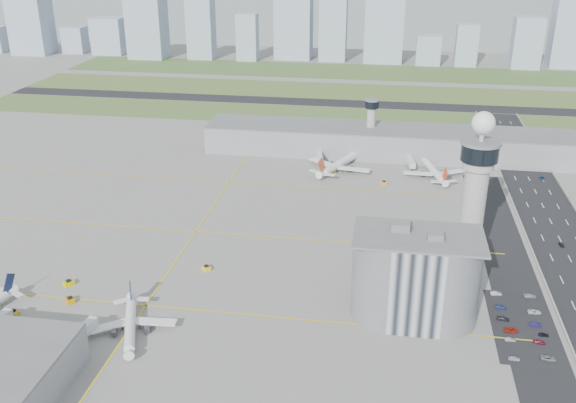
# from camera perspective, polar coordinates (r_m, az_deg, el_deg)

# --- Properties ---
(ground) EXTENTS (1000.00, 1000.00, 0.00)m
(ground) POSITION_cam_1_polar(r_m,az_deg,el_deg) (247.26, -1.31, -6.36)
(ground) COLOR gray
(grass_strip_0) EXTENTS (480.00, 50.00, 0.08)m
(grass_strip_0) POSITION_cam_1_polar(r_m,az_deg,el_deg) (457.06, 1.35, 7.70)
(grass_strip_0) COLOR #526932
(grass_strip_0) RESTS_ON ground
(grass_strip_1) EXTENTS (480.00, 60.00, 0.08)m
(grass_strip_1) POSITION_cam_1_polar(r_m,az_deg,el_deg) (529.15, 2.49, 9.83)
(grass_strip_1) COLOR #546D33
(grass_strip_1) RESTS_ON ground
(grass_strip_2) EXTENTS (480.00, 70.00, 0.08)m
(grass_strip_2) POSITION_cam_1_polar(r_m,az_deg,el_deg) (606.82, 3.42, 11.54)
(grass_strip_2) COLOR #4F6F34
(grass_strip_2) RESTS_ON ground
(runway) EXTENTS (480.00, 22.00, 0.10)m
(runway) POSITION_cam_1_polar(r_m,az_deg,el_deg) (492.51, 1.95, 8.83)
(runway) COLOR black
(runway) RESTS_ON ground
(barrier_left) EXTENTS (0.60, 500.00, 1.20)m
(barrier_left) POSITION_cam_1_polar(r_m,az_deg,el_deg) (251.23, 22.20, -7.59)
(barrier_left) COLOR #9E9E99
(barrier_left) RESTS_ON ground
(landside_road) EXTENTS (18.00, 260.00, 0.08)m
(landside_road) POSITION_cam_1_polar(r_m,az_deg,el_deg) (240.63, 20.08, -8.82)
(landside_road) COLOR black
(landside_road) RESTS_ON ground
(parking_lot) EXTENTS (20.00, 44.00, 0.10)m
(parking_lot) POSITION_cam_1_polar(r_m,az_deg,el_deg) (230.25, 20.07, -10.36)
(parking_lot) COLOR black
(parking_lot) RESTS_ON ground
(taxiway_line_h_0) EXTENTS (260.00, 0.60, 0.01)m
(taxiway_line_h_0) POSITION_cam_1_polar(r_m,az_deg,el_deg) (232.69, -12.54, -9.02)
(taxiway_line_h_0) COLOR yellow
(taxiway_line_h_0) RESTS_ON ground
(taxiway_line_h_1) EXTENTS (260.00, 0.60, 0.01)m
(taxiway_line_h_1) POSITION_cam_1_polar(r_m,az_deg,el_deg) (281.99, -8.22, -2.69)
(taxiway_line_h_1) COLOR yellow
(taxiway_line_h_1) RESTS_ON ground
(taxiway_line_h_2) EXTENTS (260.00, 0.60, 0.01)m
(taxiway_line_h_2) POSITION_cam_1_polar(r_m,az_deg,el_deg) (334.80, -5.26, 1.72)
(taxiway_line_h_2) COLOR yellow
(taxiway_line_h_2) RESTS_ON ground
(taxiway_line_v) EXTENTS (0.60, 260.00, 0.01)m
(taxiway_line_v) POSITION_cam_1_polar(r_m,az_deg,el_deg) (281.99, -8.22, -2.69)
(taxiway_line_v) COLOR yellow
(taxiway_line_v) RESTS_ON ground
(control_tower) EXTENTS (14.00, 14.00, 64.50)m
(control_tower) POSITION_cam_1_polar(r_m,az_deg,el_deg) (238.13, 16.28, 0.82)
(control_tower) COLOR #ADAAA5
(control_tower) RESTS_ON ground
(secondary_tower) EXTENTS (8.60, 8.60, 31.90)m
(secondary_tower) POSITION_cam_1_polar(r_m,az_deg,el_deg) (375.97, 7.39, 7.06)
(secondary_tower) COLOR #ADAAA5
(secondary_tower) RESTS_ON ground
(admin_building) EXTENTS (42.00, 24.00, 33.50)m
(admin_building) POSITION_cam_1_polar(r_m,az_deg,el_deg) (217.65, 11.26, -6.63)
(admin_building) COLOR #B2B2B7
(admin_building) RESTS_ON ground
(terminal_pier) EXTENTS (210.00, 32.00, 15.80)m
(terminal_pier) POSITION_cam_1_polar(r_m,az_deg,el_deg) (377.06, 8.82, 5.30)
(terminal_pier) COLOR gray
(terminal_pier) RESTS_ON ground
(airplane_near_c) EXTENTS (40.89, 44.03, 9.99)m
(airplane_near_c) POSITION_cam_1_polar(r_m,az_deg,el_deg) (217.06, -13.90, -10.17)
(airplane_near_c) COLOR white
(airplane_near_c) RESTS_ON ground
(airplane_far_a) EXTENTS (52.13, 55.40, 12.29)m
(airplane_far_a) POSITION_cam_1_polar(r_m,az_deg,el_deg) (349.90, 4.62, 3.78)
(airplane_far_a) COLOR white
(airplane_far_a) RESTS_ON ground
(airplane_far_b) EXTENTS (42.18, 46.34, 10.95)m
(airplane_far_b) POSITION_cam_1_polar(r_m,az_deg,el_deg) (348.25, 12.86, 3.05)
(airplane_far_b) COLOR white
(airplane_far_b) RESTS_ON ground
(jet_bridge_near_2) EXTENTS (5.39, 14.31, 5.70)m
(jet_bridge_near_2) POSITION_cam_1_polar(r_m,az_deg,el_deg) (213.12, -18.96, -12.21)
(jet_bridge_near_2) COLOR silver
(jet_bridge_near_2) RESTS_ON ground
(jet_bridge_far_0) EXTENTS (5.39, 14.31, 5.70)m
(jet_bridge_far_0) POSITION_cam_1_polar(r_m,az_deg,el_deg) (365.43, 2.75, 4.13)
(jet_bridge_far_0) COLOR silver
(jet_bridge_far_0) RESTS_ON ground
(jet_bridge_far_1) EXTENTS (5.39, 14.31, 5.70)m
(jet_bridge_far_1) POSITION_cam_1_polar(r_m,az_deg,el_deg) (363.66, 10.62, 3.66)
(jet_bridge_far_1) COLOR silver
(jet_bridge_far_1) RESTS_ON ground
(tug_0) EXTENTS (3.59, 2.71, 1.92)m
(tug_0) POSITION_cam_1_polar(r_m,az_deg,el_deg) (240.83, -23.20, -9.06)
(tug_0) COLOR gold
(tug_0) RESTS_ON ground
(tug_1) EXTENTS (4.37, 4.39, 2.13)m
(tug_1) POSITION_cam_1_polar(r_m,az_deg,el_deg) (241.23, -18.81, -8.25)
(tug_1) COLOR #D88C01
(tug_1) RESTS_ON ground
(tug_2) EXTENTS (4.26, 4.44, 2.13)m
(tug_2) POSITION_cam_1_polar(r_m,az_deg,el_deg) (252.14, -18.92, -6.83)
(tug_2) COLOR #D8C900
(tug_2) RESTS_ON ground
(tug_3) EXTENTS (4.23, 4.29, 2.08)m
(tug_3) POSITION_cam_1_polar(r_m,az_deg,el_deg) (250.61, -7.27, -5.85)
(tug_3) COLOR yellow
(tug_3) RESTS_ON ground
(tug_4) EXTENTS (3.61, 3.44, 1.73)m
(tug_4) POSITION_cam_1_polar(r_m,az_deg,el_deg) (345.93, 3.97, 2.64)
(tug_4) COLOR gold
(tug_4) RESTS_ON ground
(tug_5) EXTENTS (3.74, 4.19, 2.02)m
(tug_5) POSITION_cam_1_polar(r_m,az_deg,el_deg) (333.85, 8.52, 1.68)
(tug_5) COLOR gold
(tug_5) RESTS_ON ground
(car_lot_0) EXTENTS (3.60, 1.54, 1.21)m
(car_lot_0) POSITION_cam_1_polar(r_m,az_deg,el_deg) (213.20, 19.47, -13.02)
(car_lot_0) COLOR #B3B4BD
(car_lot_0) RESTS_ON ground
(car_lot_1) EXTENTS (3.45, 1.47, 1.11)m
(car_lot_1) POSITION_cam_1_polar(r_m,az_deg,el_deg) (221.41, 19.14, -11.51)
(car_lot_1) COLOR gray
(car_lot_1) RESTS_ON ground
(car_lot_2) EXTENTS (4.77, 2.60, 1.27)m
(car_lot_2) POSITION_cam_1_polar(r_m,az_deg,el_deg) (226.05, 19.23, -10.72)
(car_lot_2) COLOR #B52314
(car_lot_2) RESTS_ON ground
(car_lot_3) EXTENTS (4.23, 2.07, 1.19)m
(car_lot_3) POSITION_cam_1_polar(r_m,az_deg,el_deg) (231.16, 18.59, -9.83)
(car_lot_3) COLOR #222228
(car_lot_3) RESTS_ON ground
(car_lot_4) EXTENTS (3.82, 1.68, 1.28)m
(car_lot_4) POSITION_cam_1_polar(r_m,az_deg,el_deg) (237.31, 18.39, -8.87)
(car_lot_4) COLOR navy
(car_lot_4) RESTS_ON ground
(car_lot_5) EXTENTS (4.05, 1.92, 1.28)m
(car_lot_5) POSITION_cam_1_polar(r_m,az_deg,el_deg) (244.80, 18.01, -7.77)
(car_lot_5) COLOR silver
(car_lot_5) RESTS_ON ground
(car_lot_6) EXTENTS (4.83, 2.59, 1.29)m
(car_lot_6) POSITION_cam_1_polar(r_m,az_deg,el_deg) (216.87, 22.16, -12.78)
(car_lot_6) COLOR gray
(car_lot_6) RESTS_ON ground
(car_lot_7) EXTENTS (3.90, 1.99, 1.08)m
(car_lot_7) POSITION_cam_1_polar(r_m,az_deg,el_deg) (223.42, 21.45, -11.55)
(car_lot_7) COLOR maroon
(car_lot_7) RESTS_ON ground
(car_lot_8) EXTENTS (3.18, 1.28, 1.08)m
(car_lot_8) POSITION_cam_1_polar(r_m,az_deg,el_deg) (227.50, 21.78, -10.93)
(car_lot_8) COLOR black
(car_lot_8) RESTS_ON ground
(car_lot_9) EXTENTS (4.00, 1.57, 1.30)m
(car_lot_9) POSITION_cam_1_polar(r_m,az_deg,el_deg) (231.50, 21.15, -10.16)
(car_lot_9) COLOR #1E1855
(car_lot_9) RESTS_ON ground
(car_lot_10) EXTENTS (4.56, 2.26, 1.24)m
(car_lot_10) POSITION_cam_1_polar(r_m,az_deg,el_deg) (238.34, 21.06, -9.14)
(car_lot_10) COLOR silver
(car_lot_10) RESTS_ON ground
(car_lot_11) EXTENTS (4.43, 2.18, 1.24)m
(car_lot_11) POSITION_cam_1_polar(r_m,az_deg,el_deg) (247.28, 20.71, -7.85)
(car_lot_11) COLOR #96A2B0
(car_lot_11) RESTS_ON ground
(car_hw_1) EXTENTS (1.68, 3.83, 1.22)m
(car_hw_1) POSITION_cam_1_polar(r_m,az_deg,el_deg) (289.94, 23.14, -3.55)
(car_hw_1) COLOR black
(car_hw_1) RESTS_ON ground
(car_hw_2) EXTENTS (1.96, 4.24, 1.18)m
(car_hw_2) POSITION_cam_1_polar(r_m,az_deg,el_deg) (363.15, 21.68, 1.96)
(car_hw_2) COLOR navy
(car_hw_2) RESTS_ON ground
(car_hw_4) EXTENTS (1.91, 3.72, 1.21)m
(car_hw_4) POSITION_cam_1_polar(r_m,az_deg,el_deg) (415.98, 18.38, 5.02)
(car_hw_4) COLOR #A6A6A6
(car_hw_4) RESTS_ON ground
(skyline_bldg_1) EXTENTS (37.63, 30.10, 65.60)m
(skyline_bldg_1) POSITION_cam_1_polar(r_m,az_deg,el_deg) (735.81, -21.91, 14.62)
(skyline_bldg_1) COLOR #9EADC1
(skyline_bldg_1) RESTS_ON ground
(skyline_bldg_2) EXTENTS (22.81, 18.25, 26.79)m
(skyline_bldg_2) POSITION_cam_1_polar(r_m,az_deg,el_deg) (730.15, -18.41, 13.48)
(skyline_bldg_2) COLOR #9EADC1
(skyline_bldg_2) RESTS_ON ground
(skyline_bldg_3) EXTENTS (32.30, 25.84, 36.93)m
(skyline_bldg_3) POSITION_cam_1_polar(r_m,az_deg,el_deg) (713.76, -15.57, 14.02)
(skyline_bldg_3) COLOR #9EADC1
(skyline_bldg_3) RESTS_ON ground
(skyline_bldg_4) EXTENTS (35.81, 28.65, 60.36)m
(skyline_bldg_4) POSITION_cam_1_polar(r_m,az_deg,el_deg) (678.84, -12.41, 14.88)
(skyline_bldg_4) COLOR #9EADC1
(skyline_bldg_4) RESTS_ON ground
(skyline_bldg_5) EXTENTS (25.49, 20.39, 66.89)m
(skyline_bldg_5) POSITION_cam_1_polar(r_m,az_deg,el_deg) (665.01, -7.76, 15.32)
(skyline_bldg_5) COLOR #9EADC1
(skyline_bldg_5) RESTS_ON ground
(skyline_bldg_6) EXTENTS (20.04, 16.03, 45.20)m
(skyline_bldg_6) POSITION_cam_1_polar(r_m,az_deg,el_deg) (652.90, -3.63, 14.37)
(skyline_bldg_6) COLOR #9EADC1
(skyline_bldg_6) RESTS_ON ground
(skyline_bldg_7) EXTENTS (35.76, 28.61, 61.22)m
(skyline_bldg_7) POSITION_cam_1_polar(r_m,az_deg,el_deg) (662.23, 0.51, 15.24)
(skyline_bldg_7) COLOR #9EADC1
(skyline_bldg_7) RESTS_ON ground
(skyline_bldg_8) EXTENTS (26.33, 21.06, 83.39)m
(skyline_bldg_8) POSITION_cam_1_polar(r_m,az_deg,el_deg) (650.70, 4.06, 16.03)
(skyline_bldg_8) COLOR #9EADC1
(skyline_bldg_8) RESTS_ON ground
(skyline_bldg_9) EXTENTS (36.96, 29.57, 62.11)m
(skyline_bldg_9) POSITION_cam_1_polar(r_m,az_deg,el_deg) (650.21, 8.56, 14.89)
(skyline_bldg_9) COLOR #9EADC1
(skyline_bldg_9) RESTS_ON ground
(skyline_bldg_10) EXTENTS (23.01, 18.41, 27.75)m
(skyline_bldg_10) POSITION_cam_1_polar(r_m,az_deg,el_deg) (645.10, 12.36, 13.01)
(skyline_bldg_10) COLOR #9EADC1
(skyline_bldg_10) RESTS_ON ground
(skyline_bldg_11) EXTENTS (20.22, 16.18, 38.97)m
(skyline_bldg_11) POSITION_cam_1_polar(r_m,az_deg,el_deg) (646.60, 15.58, 13.23)
(skyline_bldg_11) COLOR #9EADC1
(skyline_bldg_11) RESTS_ON ground
(skyline_bldg_12) EXTENTS (26.14, 20.92, 46.89)m
(skyline_bldg_12) POSITION_cam_1_polar(r_m,az_deg,el_deg) (651.89, 20.46, 13.07)
(skyline_bldg_12) COLOR #9EADC1
(skyline_bldg_12) RESTS_ON ground
(skyline_bldg_13) EXTENTS (32.26, 25.81, 81.20)m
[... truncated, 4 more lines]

